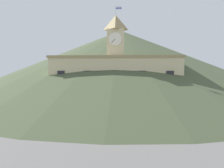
{
  "coord_description": "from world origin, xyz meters",
  "views": [
    {
      "loc": [
        3.43,
        -39.19,
        10.67
      ],
      "look_at": [
        0.0,
        7.55,
        7.57
      ],
      "focal_mm": 35.0,
      "sensor_mm": 36.0,
      "label": 1
    }
  ],
  "objects": [
    {
      "name": "hillside_backdrop",
      "position": [
        0.0,
        57.94,
        13.88
      ],
      "size": [
        134.06,
        134.06,
        27.76
      ],
      "primitive_type": "cone",
      "color": "#424C33",
      "rests_on": "ground"
    },
    {
      "name": "civic_building",
      "position": [
        0.0,
        21.56,
        7.8
      ],
      "size": [
        35.45,
        10.77,
        27.99
      ],
      "color": "beige",
      "rests_on": "ground"
    },
    {
      "name": "car_blue_van",
      "position": [
        -1.59,
        6.03,
        0.96
      ],
      "size": [
        5.25,
        2.73,
        2.1
      ],
      "rotation": [
        0.0,
        0.0,
        0.09
      ],
      "color": "#284C99",
      "rests_on": "ground"
    },
    {
      "name": "street_lamp_far_right",
      "position": [
        -12.12,
        14.14,
        3.14
      ],
      "size": [
        1.26,
        0.36,
        4.23
      ],
      "color": "black",
      "rests_on": "ground"
    },
    {
      "name": "car_yellow_coupe",
      "position": [
        13.19,
        8.56,
        0.63
      ],
      "size": [
        4.31,
        2.35,
        1.35
      ],
      "rotation": [
        0.0,
        0.0,
        0.07
      ],
      "color": "yellow",
      "rests_on": "ground"
    },
    {
      "name": "car_red_sedan",
      "position": [
        6.5,
        4.31,
        0.67
      ],
      "size": [
        4.46,
        2.24,
        1.45
      ],
      "rotation": [
        0.0,
        0.0,
        3.17
      ],
      "color": "red",
      "rests_on": "ground"
    },
    {
      "name": "pedestrian",
      "position": [
        2.31,
        9.06,
        1.02
      ],
      "size": [
        0.46,
        0.45,
        1.87
      ],
      "rotation": [
        0.0,
        0.0,
        1.45
      ],
      "color": "#282D3D",
      "rests_on": "ground"
    },
    {
      "name": "car_black_suv",
      "position": [
        11.81,
        -0.82,
        0.83
      ],
      "size": [
        5.02,
        2.62,
        1.8
      ],
      "rotation": [
        0.0,
        0.0,
        3.21
      ],
      "color": "black",
      "rests_on": "ground"
    },
    {
      "name": "street_lamp_left",
      "position": [
        12.85,
        14.14,
        3.38
      ],
      "size": [
        1.26,
        0.36,
        4.61
      ],
      "color": "black",
      "rests_on": "ground"
    },
    {
      "name": "ground_plane",
      "position": [
        0.0,
        0.0,
        0.0
      ],
      "size": [
        160.0,
        160.0,
        0.0
      ],
      "primitive_type": "plane",
      "color": "#605E5B"
    },
    {
      "name": "banner_fence",
      "position": [
        0.0,
        12.95,
        1.09
      ],
      "size": [
        36.46,
        0.12,
        2.18
      ],
      "color": "#2347B2",
      "rests_on": "ground"
    },
    {
      "name": "street_lamp_far_left",
      "position": [
        0.17,
        14.14,
        3.88
      ],
      "size": [
        1.26,
        0.36,
        5.39
      ],
      "color": "black",
      "rests_on": "ground"
    }
  ]
}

